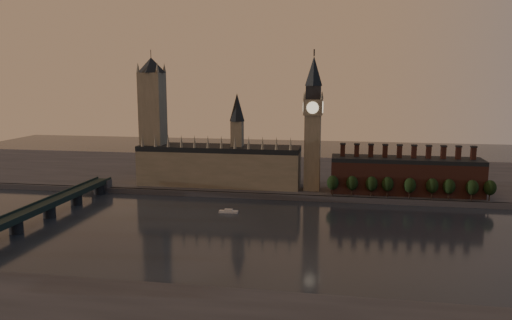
{
  "coord_description": "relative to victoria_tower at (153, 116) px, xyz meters",
  "views": [
    {
      "loc": [
        30.99,
        -270.88,
        90.09
      ],
      "look_at": [
        -24.59,
        55.0,
        35.37
      ],
      "focal_mm": 35.0,
      "sensor_mm": 36.0,
      "label": 1
    }
  ],
  "objects": [
    {
      "name": "embankment_tree_8",
      "position": [
        256.01,
        -19.82,
        -45.62
      ],
      "size": [
        8.6,
        8.6,
        14.88
      ],
      "color": "black",
      "rests_on": "north_bank"
    },
    {
      "name": "north_bank",
      "position": [
        120.0,
        63.04,
        -57.09
      ],
      "size": [
        900.0,
        182.0,
        4.0
      ],
      "color": "#4B4B51",
      "rests_on": "ground"
    },
    {
      "name": "chimney_block",
      "position": [
        200.0,
        -5.0,
        -41.27
      ],
      "size": [
        110.0,
        25.0,
        37.0
      ],
      "color": "#592C22",
      "rests_on": "north_bank"
    },
    {
      "name": "palace_of_westminster",
      "position": [
        55.59,
        -0.09,
        -37.46
      ],
      "size": [
        130.0,
        30.3,
        74.0
      ],
      "color": "gray",
      "rests_on": "north_bank"
    },
    {
      "name": "ground",
      "position": [
        120.0,
        -115.0,
        -59.09
      ],
      "size": [
        900.0,
        900.0,
        0.0
      ],
      "primitive_type": "plane",
      "color": "black",
      "rests_on": "ground"
    },
    {
      "name": "embankment_tree_0",
      "position": [
        146.3,
        -21.26,
        -45.62
      ],
      "size": [
        8.6,
        8.6,
        14.88
      ],
      "color": "black",
      "rests_on": "north_bank"
    },
    {
      "name": "embankment_tree_4",
      "position": [
        201.3,
        -21.15,
        -45.62
      ],
      "size": [
        8.6,
        8.6,
        14.88
      ],
      "color": "black",
      "rests_on": "north_bank"
    },
    {
      "name": "river_boat",
      "position": [
        77.86,
        -67.53,
        -58.11
      ],
      "size": [
        12.84,
        4.12,
        2.54
      ],
      "rotation": [
        0.0,
        0.0,
        0.04
      ],
      "color": "silver",
      "rests_on": "ground"
    },
    {
      "name": "victoria_tower",
      "position": [
        0.0,
        0.0,
        0.0
      ],
      "size": [
        24.0,
        24.0,
        108.0
      ],
      "color": "gray",
      "rests_on": "north_bank"
    },
    {
      "name": "embankment_tree_5",
      "position": [
        216.9,
        -19.98,
        -45.62
      ],
      "size": [
        8.6,
        8.6,
        14.88
      ],
      "color": "black",
      "rests_on": "north_bank"
    },
    {
      "name": "westminster_bridge",
      "position": [
        -35.0,
        -117.7,
        -51.65
      ],
      "size": [
        14.0,
        200.0,
        11.55
      ],
      "color": "black",
      "rests_on": "ground"
    },
    {
      "name": "embankment_tree_1",
      "position": [
        160.36,
        -20.55,
        -45.62
      ],
      "size": [
        8.6,
        8.6,
        14.88
      ],
      "color": "black",
      "rests_on": "north_bank"
    },
    {
      "name": "embankment_tree_7",
      "position": [
        243.86,
        -20.93,
        -45.62
      ],
      "size": [
        8.6,
        8.6,
        14.88
      ],
      "color": "black",
      "rests_on": "north_bank"
    },
    {
      "name": "embankment_tree_2",
      "position": [
        174.42,
        -20.21,
        -45.62
      ],
      "size": [
        8.6,
        8.6,
        14.88
      ],
      "color": "black",
      "rests_on": "north_bank"
    },
    {
      "name": "embankment_tree_6",
      "position": [
        228.36,
        -20.44,
        -45.62
      ],
      "size": [
        8.6,
        8.6,
        14.88
      ],
      "color": "black",
      "rests_on": "north_bank"
    },
    {
      "name": "embankment_tree_3",
      "position": [
        185.87,
        -19.66,
        -45.62
      ],
      "size": [
        8.6,
        8.6,
        14.88
      ],
      "color": "black",
      "rests_on": "north_bank"
    },
    {
      "name": "big_ben",
      "position": [
        130.0,
        -5.0,
        -2.26
      ],
      "size": [
        15.0,
        15.0,
        107.0
      ],
      "color": "gray",
      "rests_on": "north_bank"
    }
  ]
}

